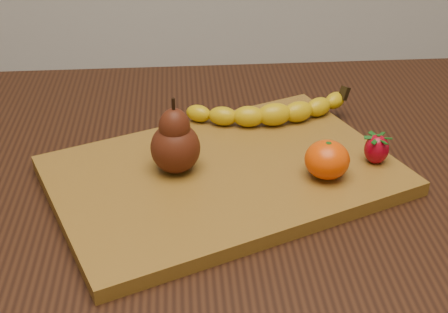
{
  "coord_description": "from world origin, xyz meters",
  "views": [
    {
      "loc": [
        -0.15,
        -0.76,
        1.23
      ],
      "look_at": [
        -0.09,
        -0.06,
        0.8
      ],
      "focal_mm": 50.0,
      "sensor_mm": 36.0,
      "label": 1
    }
  ],
  "objects_px": {
    "cutting_board": "(224,175)",
    "table": "(281,212)",
    "mandarin": "(327,160)",
    "pear": "(175,135)"
  },
  "relations": [
    {
      "from": "cutting_board",
      "to": "table",
      "type": "bearing_deg",
      "value": 8.78
    },
    {
      "from": "table",
      "to": "mandarin",
      "type": "height_order",
      "value": "mandarin"
    },
    {
      "from": "table",
      "to": "pear",
      "type": "bearing_deg",
      "value": -162.24
    },
    {
      "from": "pear",
      "to": "mandarin",
      "type": "xyz_separation_m",
      "value": [
        0.2,
        -0.03,
        -0.03
      ]
    },
    {
      "from": "pear",
      "to": "table",
      "type": "bearing_deg",
      "value": 17.76
    },
    {
      "from": "pear",
      "to": "mandarin",
      "type": "bearing_deg",
      "value": -9.26
    },
    {
      "from": "mandarin",
      "to": "pear",
      "type": "bearing_deg",
      "value": 170.74
    },
    {
      "from": "table",
      "to": "pear",
      "type": "distance_m",
      "value": 0.24
    },
    {
      "from": "table",
      "to": "pear",
      "type": "height_order",
      "value": "pear"
    },
    {
      "from": "table",
      "to": "mandarin",
      "type": "bearing_deg",
      "value": -63.49
    }
  ]
}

